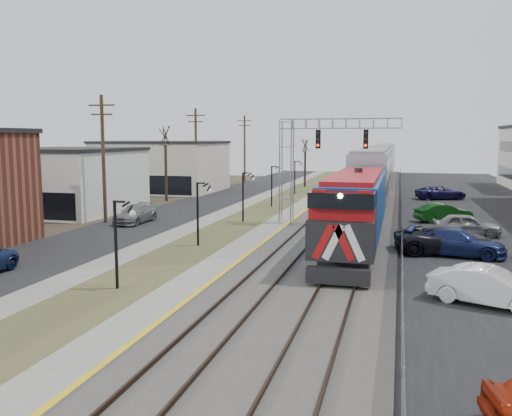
% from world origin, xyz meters
% --- Properties ---
extents(ground, '(160.00, 160.00, 0.00)m').
position_xyz_m(ground, '(0.00, 0.00, 0.00)').
color(ground, '#473D2D').
rests_on(ground, ground).
extents(street_west, '(7.00, 120.00, 0.04)m').
position_xyz_m(street_west, '(-11.50, 35.00, 0.02)').
color(street_west, black).
rests_on(street_west, ground).
extents(sidewalk, '(2.00, 120.00, 0.08)m').
position_xyz_m(sidewalk, '(-7.00, 35.00, 0.04)').
color(sidewalk, gray).
rests_on(sidewalk, ground).
extents(grass_median, '(4.00, 120.00, 0.06)m').
position_xyz_m(grass_median, '(-4.00, 35.00, 0.03)').
color(grass_median, '#484E29').
rests_on(grass_median, ground).
extents(platform, '(2.00, 120.00, 0.24)m').
position_xyz_m(platform, '(-1.00, 35.00, 0.12)').
color(platform, gray).
rests_on(platform, ground).
extents(ballast_bed, '(8.00, 120.00, 0.20)m').
position_xyz_m(ballast_bed, '(4.00, 35.00, 0.10)').
color(ballast_bed, '#595651').
rests_on(ballast_bed, ground).
extents(parking_lot, '(16.00, 120.00, 0.04)m').
position_xyz_m(parking_lot, '(16.00, 35.00, 0.02)').
color(parking_lot, black).
rests_on(parking_lot, ground).
extents(platform_edge, '(0.24, 120.00, 0.01)m').
position_xyz_m(platform_edge, '(-0.12, 35.00, 0.24)').
color(platform_edge, gold).
rests_on(platform_edge, platform).
extents(track_near, '(1.58, 120.00, 0.15)m').
position_xyz_m(track_near, '(2.00, 35.00, 0.28)').
color(track_near, '#2D2119').
rests_on(track_near, ballast_bed).
extents(track_far, '(1.58, 120.00, 0.15)m').
position_xyz_m(track_far, '(5.50, 35.00, 0.28)').
color(track_far, '#2D2119').
rests_on(track_far, ballast_bed).
extents(train, '(3.00, 85.85, 5.33)m').
position_xyz_m(train, '(5.50, 54.64, 2.92)').
color(train, '#13459D').
rests_on(train, ground).
extents(signal_gantry, '(9.00, 1.07, 8.15)m').
position_xyz_m(signal_gantry, '(1.22, 27.99, 5.59)').
color(signal_gantry, gray).
rests_on(signal_gantry, ground).
extents(lampposts, '(0.14, 62.14, 4.00)m').
position_xyz_m(lampposts, '(-4.00, 18.29, 2.00)').
color(lampposts, black).
rests_on(lampposts, ground).
extents(utility_poles, '(0.28, 80.28, 10.00)m').
position_xyz_m(utility_poles, '(-14.50, 25.00, 5.00)').
color(utility_poles, '#4C3823').
rests_on(utility_poles, ground).
extents(fence, '(0.04, 120.00, 1.60)m').
position_xyz_m(fence, '(8.20, 35.00, 0.80)').
color(fence, gray).
rests_on(fence, ground).
extents(buildings_west, '(14.00, 67.00, 7.00)m').
position_xyz_m(buildings_west, '(-21.00, 24.21, 3.01)').
color(buildings_west, beige).
rests_on(buildings_west, ground).
extents(bare_trees, '(12.30, 42.30, 5.95)m').
position_xyz_m(bare_trees, '(-12.66, 38.91, 2.70)').
color(bare_trees, '#382D23').
rests_on(bare_trees, ground).
extents(car_lot_b, '(4.90, 3.29, 1.53)m').
position_xyz_m(car_lot_b, '(11.57, 9.68, 0.76)').
color(car_lot_b, white).
rests_on(car_lot_b, ground).
extents(car_lot_c, '(6.17, 3.58, 1.62)m').
position_xyz_m(car_lot_c, '(10.71, 19.59, 0.81)').
color(car_lot_c, black).
rests_on(car_lot_c, ground).
extents(car_lot_d, '(5.64, 2.95, 1.56)m').
position_xyz_m(car_lot_d, '(11.20, 19.14, 0.78)').
color(car_lot_d, navy).
rests_on(car_lot_d, ground).
extents(car_lot_e, '(4.56, 1.99, 1.53)m').
position_xyz_m(car_lot_e, '(12.49, 25.93, 0.76)').
color(car_lot_e, gray).
rests_on(car_lot_e, ground).
extents(car_lot_f, '(4.70, 3.14, 1.46)m').
position_xyz_m(car_lot_f, '(11.46, 32.04, 0.73)').
color(car_lot_f, '#0D4310').
rests_on(car_lot_f, ground).
extents(car_street_b, '(2.00, 4.86, 1.41)m').
position_xyz_m(car_street_b, '(-12.05, 25.35, 0.70)').
color(car_street_b, slate).
rests_on(car_street_b, ground).
extents(car_lot_g, '(5.81, 3.98, 1.48)m').
position_xyz_m(car_lot_g, '(12.40, 48.82, 0.74)').
color(car_lot_g, '#1B1751').
rests_on(car_lot_g, ground).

